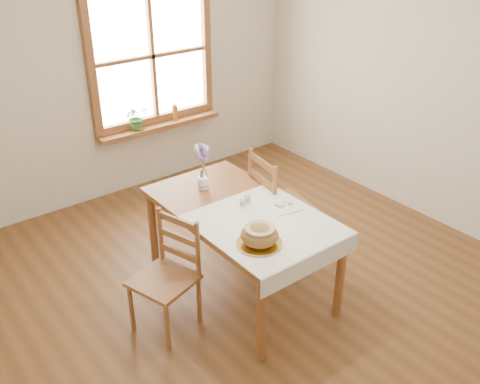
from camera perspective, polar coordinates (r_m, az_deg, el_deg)
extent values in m
plane|color=brown|center=(4.42, 2.43, -11.83)|extent=(5.00, 5.00, 0.00)
cube|color=beige|center=(5.74, -13.88, 11.78)|extent=(4.50, 0.10, 2.60)
cube|color=beige|center=(5.38, 21.73, 9.53)|extent=(0.10, 5.00, 2.60)
cube|color=brown|center=(6.08, -8.86, 7.79)|extent=(1.46, 0.08, 0.08)
cube|color=brown|center=(5.59, -15.67, 12.75)|extent=(0.08, 0.08, 1.30)
cube|color=brown|center=(6.23, -3.65, 15.19)|extent=(0.08, 0.08, 1.30)
cube|color=brown|center=(5.88, -9.36, 14.11)|extent=(0.04, 0.06, 1.30)
cube|color=brown|center=(5.88, -9.36, 14.11)|extent=(1.30, 0.06, 0.04)
cube|color=white|center=(5.90, -9.51, 14.16)|extent=(1.30, 0.01, 1.30)
cube|color=brown|center=(6.05, -8.53, 7.02)|extent=(1.46, 0.20, 0.05)
cube|color=brown|center=(4.19, 0.00, -2.11)|extent=(0.90, 1.60, 0.05)
cylinder|color=brown|center=(3.74, 2.28, -13.48)|extent=(0.07, 0.07, 0.70)
cylinder|color=brown|center=(4.18, 10.62, -8.92)|extent=(0.07, 0.07, 0.70)
cylinder|color=brown|center=(4.74, -9.26, -3.90)|extent=(0.07, 0.07, 0.70)
cylinder|color=brown|center=(5.10, -1.63, -1.10)|extent=(0.07, 0.07, 0.70)
cube|color=silver|center=(3.97, 2.69, -3.48)|extent=(0.91, 0.99, 0.01)
cylinder|color=white|center=(3.73, 2.08, -5.50)|extent=(0.37, 0.37, 0.02)
ellipsoid|color=olive|center=(3.69, 2.10, -4.45)|extent=(0.27, 0.27, 0.15)
cube|color=silver|center=(4.18, 4.71, -1.65)|extent=(0.27, 0.24, 0.01)
cylinder|color=white|center=(4.21, 0.76, -0.62)|extent=(0.06, 0.06, 0.10)
cylinder|color=white|center=(4.16, 0.31, -1.08)|extent=(0.06, 0.06, 0.09)
cylinder|color=white|center=(4.46, -3.92, 0.88)|extent=(0.10, 0.10, 0.10)
imported|color=#3A6C2B|center=(5.89, -10.97, 7.57)|extent=(0.25, 0.28, 0.21)
cylinder|color=#AC711F|center=(6.11, -6.96, 8.49)|extent=(0.08, 0.08, 0.18)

